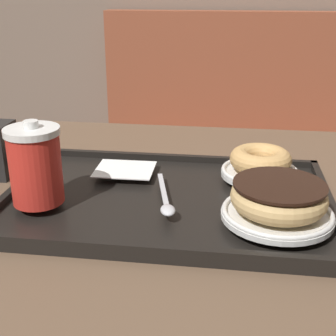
# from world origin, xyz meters

# --- Properties ---
(booth_bench) EXTENTS (1.12, 0.44, 1.00)m
(booth_bench) POSITION_xyz_m (0.23, 0.87, 0.32)
(booth_bench) COLOR brown
(booth_bench) RESTS_ON ground_plane
(cafe_table) EXTENTS (0.84, 0.88, 0.75)m
(cafe_table) POSITION_xyz_m (0.00, 0.00, 0.56)
(cafe_table) COLOR brown
(cafe_table) RESTS_ON ground_plane
(serving_tray) EXTENTS (0.52, 0.35, 0.02)m
(serving_tray) POSITION_xyz_m (0.03, -0.02, 0.76)
(serving_tray) COLOR black
(serving_tray) RESTS_ON cafe_table
(napkin_paper) EXTENTS (0.11, 0.09, 0.00)m
(napkin_paper) POSITION_xyz_m (-0.06, 0.06, 0.78)
(napkin_paper) COLOR white
(napkin_paper) RESTS_ON serving_tray
(coffee_cup_front) EXTENTS (0.08, 0.08, 0.13)m
(coffee_cup_front) POSITION_xyz_m (-0.16, -0.08, 0.83)
(coffee_cup_front) COLOR red
(coffee_cup_front) RESTS_ON serving_tray
(plate_with_chocolate_donut) EXTENTS (0.16, 0.16, 0.01)m
(plate_with_chocolate_donut) POSITION_xyz_m (0.20, -0.09, 0.78)
(plate_with_chocolate_donut) COLOR white
(plate_with_chocolate_donut) RESTS_ON serving_tray
(donut_chocolate_glazed) EXTENTS (0.14, 0.14, 0.04)m
(donut_chocolate_glazed) POSITION_xyz_m (0.20, -0.09, 0.81)
(donut_chocolate_glazed) COLOR #DBB270
(donut_chocolate_glazed) RESTS_ON plate_with_chocolate_donut
(plate_with_plain_donut) EXTENTS (0.13, 0.13, 0.01)m
(plate_with_plain_donut) POSITION_xyz_m (0.18, 0.07, 0.78)
(plate_with_plain_donut) COLOR white
(plate_with_plain_donut) RESTS_ON serving_tray
(donut_plain) EXTENTS (0.11, 0.11, 0.03)m
(donut_plain) POSITION_xyz_m (0.18, 0.07, 0.81)
(donut_plain) COLOR tan
(donut_plain) RESTS_ON plate_with_plain_donut
(spoon) EXTENTS (0.05, 0.16, 0.01)m
(spoon) POSITION_xyz_m (0.04, -0.07, 0.78)
(spoon) COLOR silver
(spoon) RESTS_ON serving_tray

